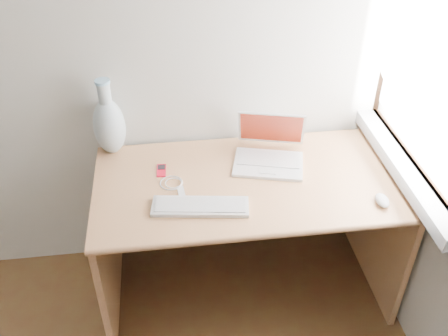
{
  "coord_description": "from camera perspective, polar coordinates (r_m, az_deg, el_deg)",
  "views": [
    {
      "loc": [
        0.69,
        -0.34,
        2.08
      ],
      "look_at": [
        0.91,
        1.35,
        0.82
      ],
      "focal_mm": 40.0,
      "sensor_mm": 36.0,
      "label": 1
    }
  ],
  "objects": [
    {
      "name": "external_keyboard",
      "position": [
        2.06,
        -2.73,
        -4.39
      ],
      "size": [
        0.41,
        0.18,
        0.02
      ],
      "rotation": [
        0.0,
        0.0,
        -0.14
      ],
      "color": "white",
      "rests_on": "desk"
    },
    {
      "name": "vase",
      "position": [
        2.36,
        -13.0,
        4.89
      ],
      "size": [
        0.15,
        0.15,
        0.38
      ],
      "color": "silver",
      "rests_on": "desk"
    },
    {
      "name": "cable_coil",
      "position": [
        2.2,
        -6.04,
        -1.7
      ],
      "size": [
        0.13,
        0.13,
        0.01
      ],
      "primitive_type": "torus",
      "rotation": [
        0.0,
        0.0,
        -0.32
      ],
      "color": "white",
      "rests_on": "desk"
    },
    {
      "name": "remote",
      "position": [
        2.15,
        -4.92,
        -2.72
      ],
      "size": [
        0.04,
        0.08,
        0.01
      ],
      "primitive_type": "cube",
      "rotation": [
        0.0,
        0.0,
        0.1
      ],
      "color": "white",
      "rests_on": "desk"
    },
    {
      "name": "desk",
      "position": [
        2.41,
        2.48,
        -4.06
      ],
      "size": [
        1.37,
        0.69,
        0.73
      ],
      "color": "tan",
      "rests_on": "floor"
    },
    {
      "name": "ipod",
      "position": [
        2.27,
        -7.18,
        -0.29
      ],
      "size": [
        0.04,
        0.09,
        0.01
      ],
      "rotation": [
        0.0,
        0.0,
        -0.05
      ],
      "color": "red",
      "rests_on": "desk"
    },
    {
      "name": "window",
      "position": [
        2.09,
        23.07,
        10.96
      ],
      "size": [
        0.11,
        0.99,
        1.1
      ],
      "color": "white",
      "rests_on": "right_wall"
    },
    {
      "name": "laptop",
      "position": [
        2.31,
        4.93,
        1.88
      ],
      "size": [
        0.36,
        0.33,
        0.21
      ],
      "rotation": [
        0.0,
        0.0,
        -0.26
      ],
      "color": "white",
      "rests_on": "desk"
    },
    {
      "name": "mouse",
      "position": [
        2.18,
        17.63,
        -3.54
      ],
      "size": [
        0.06,
        0.09,
        0.03
      ],
      "primitive_type": "ellipsoid",
      "rotation": [
        0.0,
        0.0,
        -0.06
      ],
      "color": "white",
      "rests_on": "desk"
    }
  ]
}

